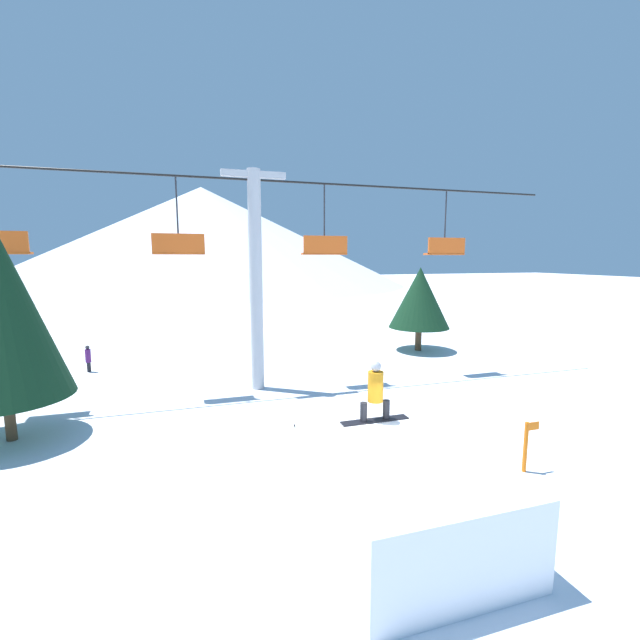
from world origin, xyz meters
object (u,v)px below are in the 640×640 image
object	(u,v)px
snow_ramp	(401,494)
trail_marker	(526,445)
distant_skier	(88,358)
snowboarder	(375,392)

from	to	relation	value
snow_ramp	trail_marker	world-z (taller)	snow_ramp
snow_ramp	trail_marker	distance (m)	4.18
snow_ramp	distant_skier	bearing A→B (deg)	118.90
snowboarder	trail_marker	distance (m)	4.13
snowboarder	distant_skier	distance (m)	15.35
snowboarder	trail_marker	world-z (taller)	snowboarder
trail_marker	distant_skier	size ratio (longest dim) A/B	1.02
snow_ramp	distant_skier	distance (m)	16.59
snow_ramp	snowboarder	world-z (taller)	snowboarder
snow_ramp	trail_marker	xyz separation A→B (m)	(4.00, 1.19, -0.10)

